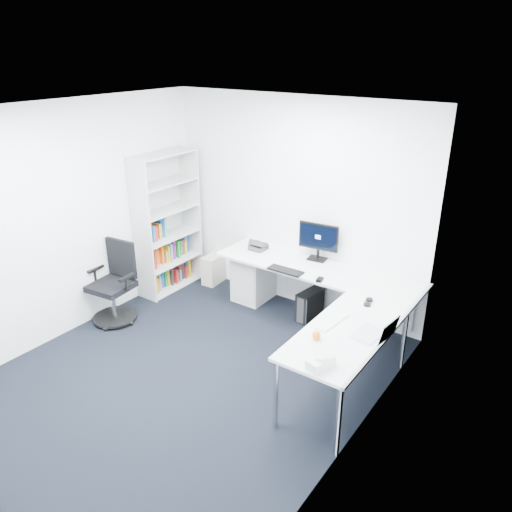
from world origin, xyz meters
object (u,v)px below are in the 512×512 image
Objects in this scene: bookshelf at (167,223)px; monitor at (318,241)px; laptop at (369,324)px; task_chair at (111,284)px; l_desk at (301,307)px.

bookshelf reaches higher than monitor.
monitor is at bearing 140.86° from laptop.
bookshelf reaches higher than task_chair.
laptop is (1.11, -0.69, 0.49)m from l_desk.
bookshelf is 3.37m from laptop.
laptop is at bearing -31.96° from l_desk.
l_desk is at bearing 154.76° from laptop.
task_chair reaches higher than l_desk.
task_chair is 3.24m from laptop.
bookshelf reaches higher than laptop.
task_chair is at bearing -85.30° from bookshelf.
l_desk is 7.86× the size of laptop.
task_chair is 2.60m from monitor.
task_chair is (-2.08, -1.06, 0.13)m from l_desk.
bookshelf is 2.13m from monitor.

